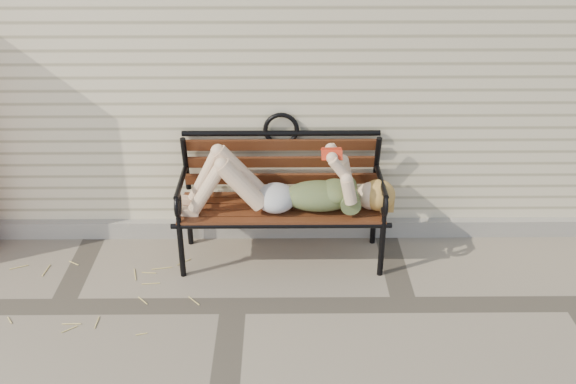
{
  "coord_description": "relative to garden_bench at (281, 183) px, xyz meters",
  "views": [
    {
      "loc": [
        0.37,
        -3.73,
        2.91
      ],
      "look_at": [
        0.4,
        0.5,
        0.67
      ],
      "focal_mm": 40.0,
      "sensor_mm": 36.0,
      "label": 1
    }
  ],
  "objects": [
    {
      "name": "house_wall",
      "position": [
        -0.35,
        2.27,
        0.87
      ],
      "size": [
        8.0,
        4.0,
        3.0
      ],
      "primitive_type": "cube",
      "color": "beige",
      "rests_on": "ground"
    },
    {
      "name": "foundation_strip",
      "position": [
        -0.35,
        0.24,
        -0.56
      ],
      "size": [
        8.0,
        0.1,
        0.15
      ],
      "primitive_type": "cube",
      "color": "#A19B92",
      "rests_on": "ground"
    },
    {
      "name": "garden_bench",
      "position": [
        0.0,
        0.0,
        0.0
      ],
      "size": [
        1.74,
        0.69,
        1.12
      ],
      "color": "black",
      "rests_on": "ground"
    },
    {
      "name": "reading_woman",
      "position": [
        0.01,
        -0.14,
        0.04
      ],
      "size": [
        1.64,
        0.37,
        0.52
      ],
      "color": "#093645",
      "rests_on": "ground"
    },
    {
      "name": "ground",
      "position": [
        -0.35,
        -0.73,
        -0.63
      ],
      "size": [
        80.0,
        80.0,
        0.0
      ],
      "primitive_type": "plane",
      "color": "gray",
      "rests_on": "ground"
    }
  ]
}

